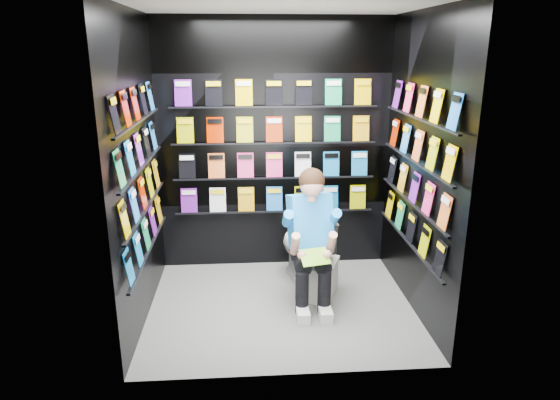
{
  "coord_description": "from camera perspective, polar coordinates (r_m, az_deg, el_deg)",
  "views": [
    {
      "loc": [
        -0.31,
        -4.1,
        2.29
      ],
      "look_at": [
        0.0,
        0.15,
        0.98
      ],
      "focal_mm": 32.0,
      "sensor_mm": 36.0,
      "label": 1
    }
  ],
  "objects": [
    {
      "name": "reader",
      "position": [
        4.54,
        3.44,
        -2.58
      ],
      "size": [
        0.67,
        0.85,
        1.39
      ],
      "primitive_type": null,
      "rotation": [
        0.0,
        0.0,
        0.22
      ],
      "color": "#0E85F1",
      "rests_on": "toilet"
    },
    {
      "name": "wall_right",
      "position": [
        4.48,
        15.68,
        3.62
      ],
      "size": [
        0.04,
        2.0,
        2.6
      ],
      "primitive_type": "cube",
      "color": "black",
      "rests_on": "floor"
    },
    {
      "name": "held_comic",
      "position": [
        4.29,
        4.0,
        -6.5
      ],
      "size": [
        0.28,
        0.2,
        0.11
      ],
      "primitive_type": "cube",
      "rotation": [
        -0.96,
        0.0,
        0.22
      ],
      "color": "green",
      "rests_on": "reader"
    },
    {
      "name": "floor",
      "position": [
        4.7,
        0.13,
        -12.1
      ],
      "size": [
        2.4,
        2.4,
        0.0
      ],
      "primitive_type": "plane",
      "color": "slate",
      "rests_on": "ground"
    },
    {
      "name": "ceiling",
      "position": [
        4.12,
        0.15,
        21.36
      ],
      "size": [
        2.4,
        2.4,
        0.0
      ],
      "primitive_type": "plane",
      "color": "white",
      "rests_on": "floor"
    },
    {
      "name": "longbox_lid",
      "position": [
        4.77,
        4.84,
        -7.29
      ],
      "size": [
        0.4,
        0.5,
        0.03
      ],
      "primitive_type": "cube",
      "rotation": [
        0.0,
        0.0,
        -0.4
      ],
      "color": "white",
      "rests_on": "longbox"
    },
    {
      "name": "comics_left",
      "position": [
        4.3,
        -15.63,
        3.17
      ],
      "size": [
        0.06,
        1.7,
        1.37
      ],
      "primitive_type": null,
      "color": "orange",
      "rests_on": "wall_left"
    },
    {
      "name": "longbox",
      "position": [
        4.85,
        4.79,
        -9.14
      ],
      "size": [
        0.37,
        0.47,
        0.31
      ],
      "primitive_type": "cube",
      "rotation": [
        0.0,
        0.0,
        -0.4
      ],
      "color": "white",
      "rests_on": "floor"
    },
    {
      "name": "wall_front",
      "position": [
        3.27,
        1.44,
        -0.59
      ],
      "size": [
        2.4,
        0.04,
        2.6
      ],
      "primitive_type": "cube",
      "color": "black",
      "rests_on": "floor"
    },
    {
      "name": "wall_left",
      "position": [
        4.31,
        -16.01,
        3.09
      ],
      "size": [
        0.04,
        2.0,
        2.6
      ],
      "primitive_type": "cube",
      "color": "black",
      "rests_on": "floor"
    },
    {
      "name": "comics_back",
      "position": [
        5.17,
        -0.66,
        6.05
      ],
      "size": [
        2.1,
        0.06,
        1.37
      ],
      "primitive_type": null,
      "color": "orange",
      "rests_on": "wall_back"
    },
    {
      "name": "comics_right",
      "position": [
        4.46,
        15.32,
        3.69
      ],
      "size": [
        0.06,
        1.7,
        1.37
      ],
      "primitive_type": null,
      "color": "orange",
      "rests_on": "wall_right"
    },
    {
      "name": "toilet",
      "position": [
        5.04,
        2.8,
        -5.42
      ],
      "size": [
        0.57,
        0.82,
        0.73
      ],
      "primitive_type": "imported",
      "rotation": [
        0.0,
        0.0,
        3.36
      ],
      "color": "silver",
      "rests_on": "floor"
    },
    {
      "name": "wall_back",
      "position": [
        5.2,
        -0.68,
        6.06
      ],
      "size": [
        2.4,
        0.04,
        2.6
      ],
      "primitive_type": "cube",
      "color": "black",
      "rests_on": "floor"
    }
  ]
}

